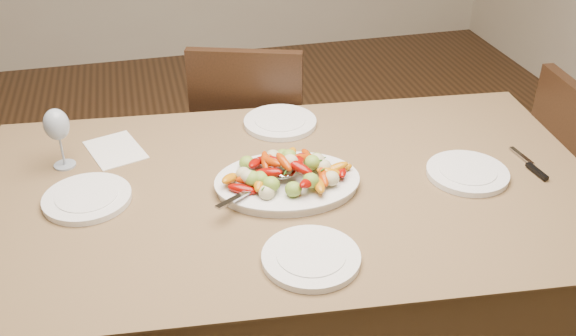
{
  "coord_description": "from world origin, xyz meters",
  "views": [
    {
      "loc": [
        -0.14,
        -1.52,
        1.79
      ],
      "look_at": [
        0.24,
        -0.01,
        0.82
      ],
      "focal_mm": 40.0,
      "sensor_mm": 36.0,
      "label": 1
    }
  ],
  "objects_px": {
    "dining_table": "(288,284)",
    "plate_near": "(311,258)",
    "plate_left": "(87,198)",
    "plate_far": "(280,123)",
    "serving_platter": "(287,184)",
    "plate_right": "(467,173)",
    "wine_glass": "(59,137)",
    "chair_far": "(254,141)"
  },
  "relations": [
    {
      "from": "serving_platter",
      "to": "wine_glass",
      "type": "distance_m",
      "value": 0.7
    },
    {
      "from": "plate_right",
      "to": "plate_left",
      "type": "bearing_deg",
      "value": 173.01
    },
    {
      "from": "serving_platter",
      "to": "plate_near",
      "type": "xyz_separation_m",
      "value": [
        -0.02,
        -0.33,
        -0.0
      ]
    },
    {
      "from": "chair_far",
      "to": "plate_near",
      "type": "xyz_separation_m",
      "value": [
        -0.07,
        -1.12,
        0.29
      ]
    },
    {
      "from": "plate_left",
      "to": "plate_near",
      "type": "relative_size",
      "value": 1.0
    },
    {
      "from": "plate_left",
      "to": "chair_far",
      "type": "bearing_deg",
      "value": 49.46
    },
    {
      "from": "serving_platter",
      "to": "plate_far",
      "type": "relative_size",
      "value": 1.65
    },
    {
      "from": "chair_far",
      "to": "plate_left",
      "type": "xyz_separation_m",
      "value": [
        -0.62,
        -0.72,
        0.29
      ]
    },
    {
      "from": "serving_platter",
      "to": "plate_far",
      "type": "distance_m",
      "value": 0.39
    },
    {
      "from": "serving_platter",
      "to": "plate_far",
      "type": "xyz_separation_m",
      "value": [
        0.07,
        0.38,
        -0.0
      ]
    },
    {
      "from": "dining_table",
      "to": "plate_right",
      "type": "relative_size",
      "value": 7.56
    },
    {
      "from": "dining_table",
      "to": "plate_near",
      "type": "distance_m",
      "value": 0.52
    },
    {
      "from": "plate_far",
      "to": "dining_table",
      "type": "bearing_deg",
      "value": -99.82
    },
    {
      "from": "serving_platter",
      "to": "plate_right",
      "type": "height_order",
      "value": "serving_platter"
    },
    {
      "from": "serving_platter",
      "to": "wine_glass",
      "type": "bearing_deg",
      "value": 156.2
    },
    {
      "from": "plate_left",
      "to": "dining_table",
      "type": "bearing_deg",
      "value": -6.09
    },
    {
      "from": "dining_table",
      "to": "serving_platter",
      "type": "height_order",
      "value": "serving_platter"
    },
    {
      "from": "serving_platter",
      "to": "plate_right",
      "type": "bearing_deg",
      "value": -7.21
    },
    {
      "from": "serving_platter",
      "to": "plate_left",
      "type": "xyz_separation_m",
      "value": [
        -0.56,
        0.07,
        -0.0
      ]
    },
    {
      "from": "dining_table",
      "to": "wine_glass",
      "type": "bearing_deg",
      "value": 156.82
    },
    {
      "from": "plate_right",
      "to": "plate_near",
      "type": "bearing_deg",
      "value": -154.64
    },
    {
      "from": "plate_left",
      "to": "plate_right",
      "type": "distance_m",
      "value": 1.11
    },
    {
      "from": "chair_far",
      "to": "wine_glass",
      "type": "bearing_deg",
      "value": 55.18
    },
    {
      "from": "plate_right",
      "to": "wine_glass",
      "type": "relative_size",
      "value": 1.19
    },
    {
      "from": "plate_near",
      "to": "wine_glass",
      "type": "bearing_deg",
      "value": 134.98
    },
    {
      "from": "plate_left",
      "to": "plate_right",
      "type": "xyz_separation_m",
      "value": [
        1.1,
        -0.14,
        0.0
      ]
    },
    {
      "from": "plate_far",
      "to": "wine_glass",
      "type": "height_order",
      "value": "wine_glass"
    },
    {
      "from": "plate_left",
      "to": "plate_far",
      "type": "bearing_deg",
      "value": 26.45
    },
    {
      "from": "plate_right",
      "to": "plate_far",
      "type": "xyz_separation_m",
      "value": [
        -0.47,
        0.45,
        0.0
      ]
    },
    {
      "from": "plate_left",
      "to": "plate_far",
      "type": "xyz_separation_m",
      "value": [
        0.63,
        0.32,
        0.0
      ]
    },
    {
      "from": "plate_right",
      "to": "plate_near",
      "type": "xyz_separation_m",
      "value": [
        -0.56,
        -0.27,
        0.0
      ]
    },
    {
      "from": "plate_far",
      "to": "wine_glass",
      "type": "xyz_separation_m",
      "value": [
        -0.7,
        -0.1,
        0.09
      ]
    },
    {
      "from": "serving_platter",
      "to": "wine_glass",
      "type": "relative_size",
      "value": 2.0
    },
    {
      "from": "wine_glass",
      "to": "plate_near",
      "type": "bearing_deg",
      "value": -45.02
    },
    {
      "from": "serving_platter",
      "to": "dining_table",
      "type": "bearing_deg",
      "value": 60.78
    },
    {
      "from": "plate_left",
      "to": "plate_near",
      "type": "height_order",
      "value": "same"
    },
    {
      "from": "chair_far",
      "to": "plate_right",
      "type": "xyz_separation_m",
      "value": [
        0.49,
        -0.85,
        0.29
      ]
    },
    {
      "from": "dining_table",
      "to": "plate_far",
      "type": "xyz_separation_m",
      "value": [
        0.07,
        0.38,
        0.39
      ]
    },
    {
      "from": "dining_table",
      "to": "plate_right",
      "type": "distance_m",
      "value": 0.67
    },
    {
      "from": "chair_far",
      "to": "plate_far",
      "type": "bearing_deg",
      "value": 111.26
    },
    {
      "from": "chair_far",
      "to": "serving_platter",
      "type": "distance_m",
      "value": 0.84
    },
    {
      "from": "chair_far",
      "to": "wine_glass",
      "type": "relative_size",
      "value": 4.64
    }
  ]
}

